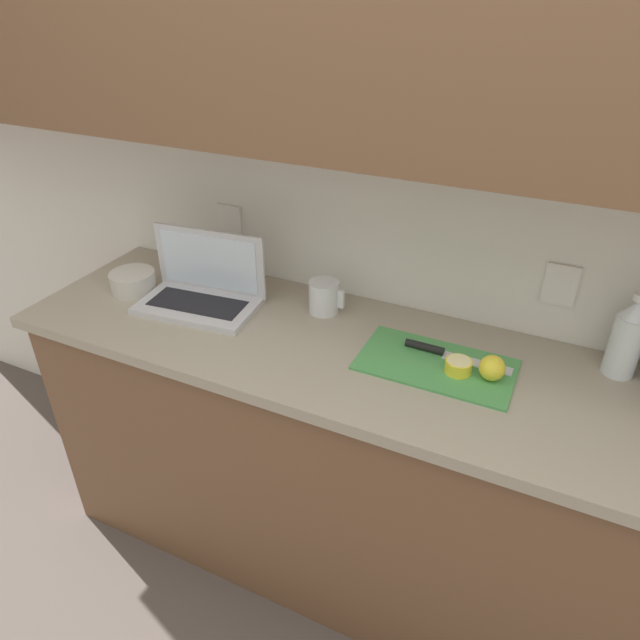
% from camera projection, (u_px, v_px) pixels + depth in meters
% --- Properties ---
extents(ground_plane, '(12.00, 12.00, 0.00)m').
position_uv_depth(ground_plane, '(416.00, 582.00, 1.99)').
color(ground_plane, '#564C47').
rests_on(ground_plane, ground).
extents(wall_back, '(5.20, 0.38, 2.60)m').
position_uv_depth(wall_back, '(502.00, 102.00, 1.35)').
color(wall_back, white).
rests_on(wall_back, ground_plane).
extents(counter_unit, '(2.60, 0.59, 0.91)m').
position_uv_depth(counter_unit, '(437.00, 492.00, 1.74)').
color(counter_unit, brown).
rests_on(counter_unit, ground_plane).
extents(laptop, '(0.40, 0.25, 0.23)m').
position_uv_depth(laptop, '(203.00, 288.00, 1.82)').
color(laptop, silver).
rests_on(laptop, counter_unit).
extents(cutting_board, '(0.42, 0.23, 0.01)m').
position_uv_depth(cutting_board, '(436.00, 365.00, 1.55)').
color(cutting_board, '#4C9E51').
rests_on(cutting_board, counter_unit).
extents(knife, '(0.30, 0.04, 0.02)m').
position_uv_depth(knife, '(439.00, 351.00, 1.58)').
color(knife, silver).
rests_on(knife, cutting_board).
extents(lemon_half_cut, '(0.07, 0.07, 0.04)m').
position_uv_depth(lemon_half_cut, '(458.00, 366.00, 1.51)').
color(lemon_half_cut, yellow).
rests_on(lemon_half_cut, cutting_board).
extents(lemon_whole_beside, '(0.07, 0.07, 0.07)m').
position_uv_depth(lemon_whole_beside, '(492.00, 368.00, 1.47)').
color(lemon_whole_beside, yellow).
rests_on(lemon_whole_beside, cutting_board).
extents(bottle_water_clear, '(0.08, 0.08, 0.24)m').
position_uv_depth(bottle_water_clear, '(628.00, 338.00, 1.47)').
color(bottle_water_clear, silver).
rests_on(bottle_water_clear, counter_unit).
extents(measuring_cup, '(0.12, 0.10, 0.10)m').
position_uv_depth(measuring_cup, '(324.00, 297.00, 1.78)').
color(measuring_cup, silver).
rests_on(measuring_cup, counter_unit).
extents(bowl_white, '(0.15, 0.15, 0.06)m').
position_uv_depth(bowl_white, '(133.00, 281.00, 1.91)').
color(bowl_white, beige).
rests_on(bowl_white, counter_unit).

